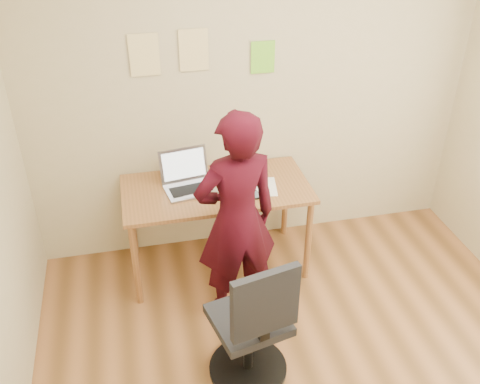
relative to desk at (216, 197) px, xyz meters
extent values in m
cube|color=#C4B48F|center=(0.37, 0.39, 0.70)|extent=(3.50, 0.04, 2.70)
cube|color=#905C31|center=(0.00, 0.00, 0.07)|extent=(1.40, 0.70, 0.03)
cylinder|color=#905C31|center=(-0.65, -0.30, -0.30)|extent=(0.05, 0.05, 0.71)
cylinder|color=#905C31|center=(0.65, -0.30, -0.30)|extent=(0.05, 0.05, 0.71)
cylinder|color=#905C31|center=(-0.65, 0.30, -0.30)|extent=(0.05, 0.05, 0.71)
cylinder|color=#905C31|center=(0.65, 0.30, -0.30)|extent=(0.05, 0.05, 0.71)
cube|color=#A9A9B0|center=(-0.19, 0.00, 0.10)|extent=(0.40, 0.31, 0.02)
cube|color=black|center=(-0.19, 0.00, 0.11)|extent=(0.32, 0.19, 0.00)
cube|color=#A9A9B0|center=(-0.22, 0.15, 0.23)|extent=(0.37, 0.13, 0.25)
cube|color=white|center=(-0.22, 0.15, 0.23)|extent=(0.33, 0.11, 0.20)
cube|color=white|center=(0.35, -0.07, 0.09)|extent=(0.23, 0.30, 0.00)
cube|color=black|center=(0.26, -0.17, 0.09)|extent=(0.08, 0.12, 0.01)
cube|color=#3F4C59|center=(0.26, -0.17, 0.10)|extent=(0.07, 0.10, 0.00)
cube|color=#E8CF8A|center=(-0.42, 0.36, 1.01)|extent=(0.21, 0.00, 0.30)
cube|color=#E8CF8A|center=(-0.07, 0.36, 1.02)|extent=(0.21, 0.00, 0.30)
cube|color=#77D52F|center=(0.44, 0.36, 0.94)|extent=(0.18, 0.00, 0.24)
cube|color=black|center=(-0.01, -1.09, -0.21)|extent=(0.51, 0.51, 0.06)
cube|color=black|center=(0.04, -1.29, 0.10)|extent=(0.41, 0.14, 0.43)
cube|color=black|center=(0.04, -1.28, -0.11)|extent=(0.07, 0.05, 0.12)
cylinder|color=black|center=(-0.01, -1.09, -0.44)|extent=(0.06, 0.06, 0.43)
cylinder|color=black|center=(-0.01, -1.09, -0.64)|extent=(0.51, 0.51, 0.03)
imported|color=black|center=(0.04, -0.51, 0.14)|extent=(0.62, 0.46, 1.58)
camera|label=1|loc=(-0.57, -3.36, 2.18)|focal=40.00mm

